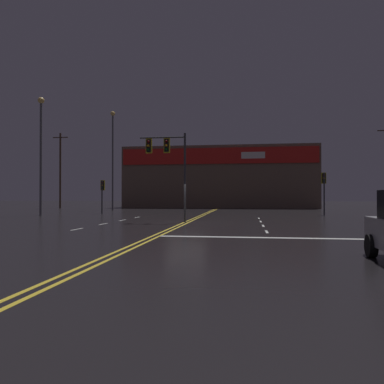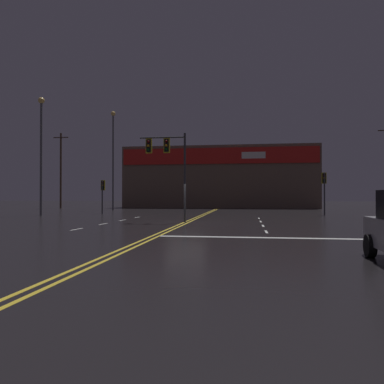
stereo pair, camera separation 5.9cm
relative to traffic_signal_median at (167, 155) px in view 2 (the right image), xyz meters
name	(u,v)px [view 2 (the right image)]	position (x,y,z in m)	size (l,w,h in m)	color
ground_plane	(186,223)	(1.34, -0.49, -4.41)	(200.00, 200.00, 0.00)	black
road_markings	(196,225)	(2.25, -2.01, -4.41)	(14.29, 60.00, 0.01)	gold
traffic_signal_median	(167,155)	(0.00, 0.00, 0.00)	(3.10, 0.36, 5.84)	#38383D
traffic_signal_corner_northwest	(103,189)	(-8.60, 10.46, -2.03)	(0.42, 0.36, 3.25)	#38383D
traffic_signal_corner_northeast	(324,184)	(12.05, 10.42, -1.62)	(0.42, 0.36, 3.80)	#38383D
streetlight_near_left	(113,149)	(-10.80, 19.26, 3.00)	(0.56, 0.56, 11.99)	#59595E
streetlight_near_right	(41,141)	(-12.62, 6.35, 2.13)	(0.56, 0.56, 10.39)	#59595E
building_backdrop	(221,178)	(1.34, 32.35, -0.01)	(27.56, 10.23, 8.78)	brown
utility_pole_row	(213,168)	(0.88, 24.86, 1.01)	(45.12, 0.26, 10.49)	#4C3828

